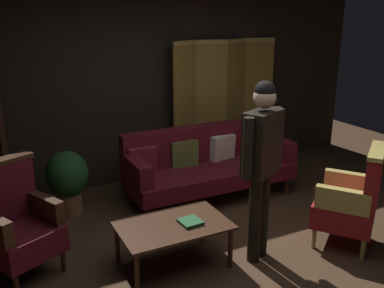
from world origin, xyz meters
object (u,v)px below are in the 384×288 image
Objects in this scene: armchair_wing_left at (17,223)px; potted_plant at (68,179)px; folding_screen at (223,103)px; armchair_gilt_accent at (353,200)px; book_green_cloth at (190,222)px; coffee_table at (173,229)px; velvet_couch at (207,162)px; standing_figure at (262,156)px.

armchair_wing_left reaches higher than potted_plant.
armchair_wing_left is (-3.03, -1.57, -0.50)m from folding_screen.
book_green_cloth is at bearing 165.65° from armchair_gilt_accent.
coffee_table is 1.38m from armchair_wing_left.
armchair_wing_left reaches higher than velvet_couch.
armchair_gilt_accent is at bearing -90.78° from folding_screen.
armchair_wing_left is 1.16m from potted_plant.
potted_plant is at bearing 113.31° from coffee_table.
coffee_table is 0.59× the size of standing_figure.
folding_screen is 2.54m from potted_plant.
book_green_cloth is at bearing -22.24° from coffee_table.
coffee_table is (-1.76, -2.09, -0.61)m from folding_screen.
standing_figure is at bearing -50.92° from potted_plant.
folding_screen reaches higher than book_green_cloth.
book_green_cloth is (-1.62, -2.15, -0.55)m from folding_screen.
armchair_wing_left is at bearing -162.67° from velvet_couch.
velvet_couch is 2.04× the size of armchair_wing_left.
velvet_couch is 1.62m from coffee_table.
coffee_table is 1.80m from armchair_gilt_accent.
armchair_gilt_accent and armchair_wing_left have the same top height.
potted_plant is at bearing 140.49° from armchair_gilt_accent.
standing_figure is (-0.96, 0.22, 0.54)m from armchair_gilt_accent.
folding_screen is 1.23m from velvet_couch.
velvet_couch is 2.75× the size of potted_plant.
velvet_couch reaches higher than potted_plant.
standing_figure is (-1.00, -2.33, 0.04)m from folding_screen.
armchair_wing_left reaches higher than book_green_cloth.
potted_plant reaches higher than book_green_cloth.
folding_screen reaches higher than standing_figure.
standing_figure reaches higher than coffee_table.
coffee_table is at bearing 157.76° from book_green_cloth.
potted_plant is at bearing -166.14° from folding_screen.
armchair_gilt_accent is at bearing -18.19° from armchair_wing_left.
folding_screen reaches higher than potted_plant.
standing_figure is (2.04, -0.76, 0.54)m from armchair_wing_left.
book_green_cloth is (-0.89, -1.30, -0.02)m from velvet_couch.
velvet_couch is 2.04× the size of armchair_gilt_accent.
folding_screen is at bearing 52.97° from book_green_cloth.
armchair_wing_left is 1.35× the size of potted_plant.
armchair_gilt_accent reaches higher than book_green_cloth.
folding_screen is 1.90× the size of coffee_table.
potted_plant is at bearing 116.94° from book_green_cloth.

